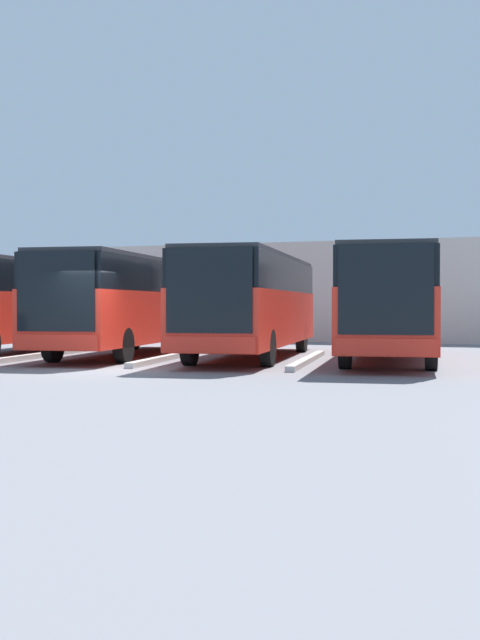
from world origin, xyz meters
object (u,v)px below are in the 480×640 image
bus_1 (253,301)px  bus_2 (129,301)px  bus_0 (391,301)px  bus_3 (11,301)px

bus_1 → bus_2: (4.18, 0.10, 0.00)m
bus_0 → bus_2: size_ratio=1.00×
bus_2 → bus_3: 4.20m
bus_0 → bus_2: same height
bus_1 → bus_3: bearing=-3.7°
bus_1 → bus_2: size_ratio=1.00×
bus_0 → bus_1: (4.18, 0.28, 0.00)m
bus_1 → bus_3: same height
bus_0 → bus_3: same height
bus_3 → bus_1: bearing=176.3°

